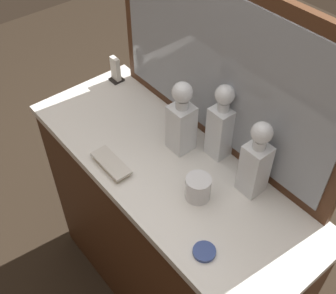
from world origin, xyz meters
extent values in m
plane|color=#2D2319|center=(0.00, 0.00, 0.00)|extent=(6.00, 6.00, 0.00)
cube|color=#472816|center=(0.00, 0.00, 0.44)|extent=(1.13, 0.44, 0.88)
cube|color=silver|center=(0.00, 0.00, 0.90)|extent=(1.16, 0.45, 0.03)
cube|color=#472816|center=(0.00, 0.21, 1.21)|extent=(0.99, 0.03, 0.60)
cube|color=gray|center=(0.00, 0.20, 1.21)|extent=(0.91, 0.01, 0.52)
cube|color=white|center=(-0.03, 0.09, 1.01)|extent=(0.08, 0.08, 0.18)
cube|color=brown|center=(-0.03, 0.09, 0.97)|extent=(0.07, 0.07, 0.12)
cylinder|color=white|center=(-0.03, 0.09, 1.11)|extent=(0.04, 0.04, 0.03)
sphere|color=white|center=(-0.03, 0.09, 1.16)|extent=(0.07, 0.07, 0.07)
cube|color=white|center=(0.25, 0.14, 1.01)|extent=(0.07, 0.07, 0.19)
cube|color=brown|center=(0.25, 0.14, 0.99)|extent=(0.06, 0.06, 0.15)
cylinder|color=white|center=(0.25, 0.14, 1.12)|extent=(0.04, 0.04, 0.03)
sphere|color=white|center=(0.25, 0.14, 1.16)|extent=(0.07, 0.07, 0.07)
cube|color=white|center=(0.07, 0.17, 1.01)|extent=(0.07, 0.07, 0.19)
cube|color=brown|center=(0.07, 0.17, 0.98)|extent=(0.06, 0.06, 0.13)
cylinder|color=white|center=(0.07, 0.17, 1.13)|extent=(0.04, 0.04, 0.03)
sphere|color=white|center=(0.07, 0.17, 1.17)|extent=(0.07, 0.07, 0.07)
cylinder|color=white|center=(0.17, -0.02, 0.96)|extent=(0.08, 0.08, 0.08)
cylinder|color=silver|center=(0.17, -0.02, 0.92)|extent=(0.08, 0.08, 0.01)
cube|color=#B7A88C|center=(-0.11, -0.16, 0.92)|extent=(0.15, 0.06, 0.01)
cube|color=beige|center=(-0.11, -0.16, 0.93)|extent=(0.16, 0.06, 0.01)
cylinder|color=#33478C|center=(0.33, -0.14, 0.92)|extent=(0.07, 0.07, 0.01)
cube|color=black|center=(-0.51, 0.14, 0.92)|extent=(0.05, 0.05, 0.01)
cube|color=white|center=(-0.51, 0.14, 0.97)|extent=(0.04, 0.02, 0.11)
camera|label=1|loc=(0.76, -0.62, 1.98)|focal=45.37mm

